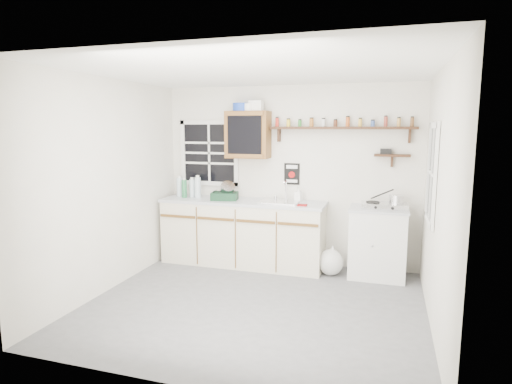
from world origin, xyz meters
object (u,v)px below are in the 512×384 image
spice_shelf (341,127)px  hotplate (384,206)px  upper_cabinet (248,135)px  dish_rack (226,194)px  right_cabinet (378,242)px  main_cabinet (243,232)px

spice_shelf → hotplate: size_ratio=3.29×
upper_cabinet → spice_shelf: bearing=3.1°
dish_rack → right_cabinet: bearing=-9.1°
right_cabinet → upper_cabinet: bearing=176.2°
main_cabinet → upper_cabinet: upper_cabinet is taller
spice_shelf → dish_rack: (-1.55, -0.25, -0.92)m
main_cabinet → spice_shelf: spice_shelf is taller
upper_cabinet → dish_rack: size_ratio=1.62×
main_cabinet → right_cabinet: (1.83, 0.03, -0.01)m
hotplate → dish_rack: bearing=177.6°
right_cabinet → dish_rack: bearing=-178.3°
upper_cabinet → hotplate: 2.06m
main_cabinet → spice_shelf: size_ratio=1.21×
right_cabinet → spice_shelf: (-0.53, 0.19, 1.47)m
hotplate → spice_shelf: bearing=157.0°
upper_cabinet → spice_shelf: upper_cabinet is taller
dish_rack → spice_shelf: bearing=-1.6°
right_cabinet → hotplate: hotplate is taller
dish_rack → upper_cabinet: bearing=22.5°
upper_cabinet → dish_rack: (-0.27, -0.18, -0.82)m
main_cabinet → dish_rack: dish_rack is taller
right_cabinet → upper_cabinet: size_ratio=1.40×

